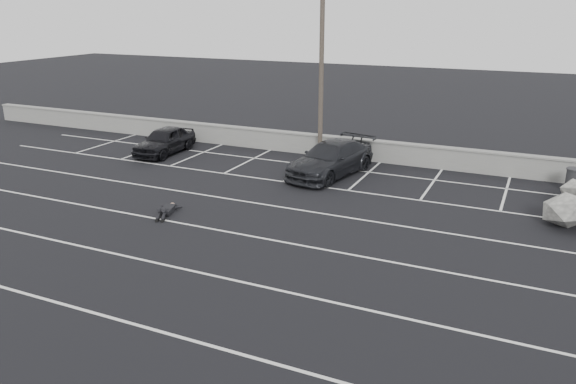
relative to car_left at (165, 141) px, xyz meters
The scene contains 8 objects.
ground 14.58m from the car_left, 48.47° to the right, with size 120.00×120.00×0.00m, color black.
seawall 10.14m from the car_left, 17.77° to the left, with size 50.00×0.45×1.06m.
stall_lines 11.59m from the car_left, 34.16° to the right, with size 36.00×20.05×0.01m.
car_left is the anchor object (origin of this frame).
car_right 9.19m from the car_left, ahead, with size 2.11×5.18×1.50m, color black.
utility_pole 8.85m from the car_left, 16.53° to the left, with size 1.14×0.23×8.56m.
trash_bin 19.20m from the car_left, ahead, with size 0.83×0.83×1.02m.
person 8.96m from the car_left, 52.82° to the right, with size 1.41×2.24×0.42m, color black, non-canonical shape.
Camera 1 is at (7.99, -12.21, 7.30)m, focal length 35.00 mm.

